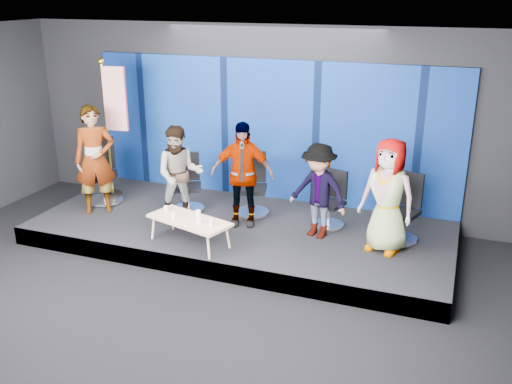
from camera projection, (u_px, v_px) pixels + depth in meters
ground at (171, 312)px, 7.60m from camera, size 10.00×10.00×0.00m
room_walls at (160, 135)px, 6.79m from camera, size 10.02×8.02×3.51m
riser at (241, 232)px, 9.76m from camera, size 7.00×3.00×0.30m
backdrop at (270, 130)px, 10.55m from camera, size 7.00×0.08×2.60m
chair_a at (104, 181)px, 10.61m from camera, size 0.93×0.93×1.18m
panelist_a at (95, 160)px, 9.94m from camera, size 0.84×0.78×1.92m
chair_b at (188, 192)px, 10.24m from camera, size 0.77×0.77×1.02m
panelist_b at (180, 174)px, 9.60m from camera, size 1.00×0.91×1.66m
chair_c at (252, 194)px, 10.05m from camera, size 0.75×0.75×1.09m
panelist_c at (242, 174)px, 9.42m from camera, size 1.11×0.68×1.77m
chair_d at (331, 208)px, 9.53m from camera, size 0.66×0.66×0.95m
panelist_d at (318, 191)px, 8.98m from camera, size 1.11×0.83×1.54m
chair_e at (402, 219)px, 8.98m from camera, size 0.77×0.77×1.08m
panelist_e at (388, 196)px, 8.45m from camera, size 0.99×0.80×1.75m
coffee_table at (189, 221)px, 8.83m from camera, size 1.45×0.93×0.41m
mug_a at (166, 209)px, 9.12m from camera, size 0.07×0.07×0.09m
mug_b at (173, 215)px, 8.86m from camera, size 0.07×0.07×0.09m
mug_c at (198, 214)px, 8.89m from camera, size 0.09×0.09×0.10m
mug_d at (199, 220)px, 8.65m from camera, size 0.09×0.09×0.11m
mug_e at (211, 223)px, 8.56m from camera, size 0.08×0.08×0.09m
flag_stand at (113, 127)px, 10.41m from camera, size 0.60×0.35×2.63m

